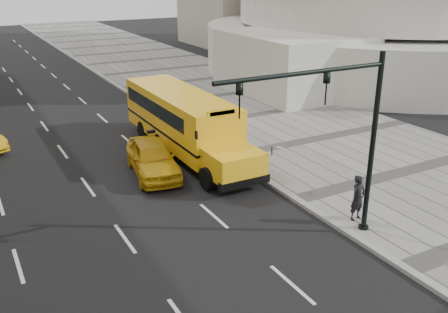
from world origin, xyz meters
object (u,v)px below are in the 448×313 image
school_bus (182,118)px  traffic_signal (342,128)px  pedestrian (358,198)px  taxi_near (153,158)px

school_bus → traffic_signal: (0.69, -10.80, 2.33)m
school_bus → pedestrian: 10.44m
pedestrian → traffic_signal: size_ratio=0.27×
taxi_near → school_bus: bearing=49.6°
taxi_near → traffic_signal: (3.19, -8.63, 3.30)m
pedestrian → traffic_signal: traffic_signal is taller
school_bus → taxi_near: size_ratio=2.50×
pedestrian → traffic_signal: bearing=-164.9°
taxi_near → pedestrian: pedestrian is taller
traffic_signal → pedestrian: bearing=21.5°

